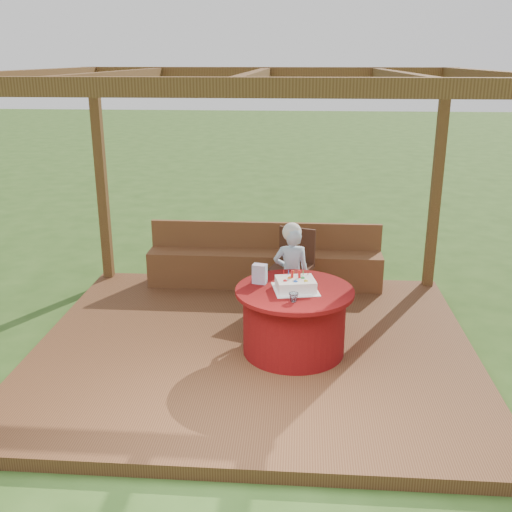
% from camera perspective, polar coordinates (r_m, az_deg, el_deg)
% --- Properties ---
extents(ground, '(60.00, 60.00, 0.00)m').
position_cam_1_polar(ground, '(6.34, -0.17, -9.32)').
color(ground, '#2A4C19').
rests_on(ground, ground).
extents(deck, '(4.50, 4.00, 0.12)m').
position_cam_1_polar(deck, '(6.32, -0.17, -8.84)').
color(deck, brown).
rests_on(deck, ground).
extents(pergola, '(4.50, 4.00, 2.72)m').
position_cam_1_polar(pergola, '(5.64, -0.20, 12.87)').
color(pergola, brown).
rests_on(pergola, deck).
extents(bench, '(3.00, 0.42, 0.80)m').
position_cam_1_polar(bench, '(7.77, 0.82, -0.89)').
color(bench, brown).
rests_on(bench, deck).
extents(table, '(1.17, 1.17, 0.67)m').
position_cam_1_polar(table, '(6.01, 3.64, -6.10)').
color(table, maroon).
rests_on(table, deck).
extents(chair, '(0.57, 0.57, 0.90)m').
position_cam_1_polar(chair, '(7.16, 3.58, -0.59)').
color(chair, '#3D1F13').
rests_on(chair, deck).
extents(elderly_woman, '(0.42, 0.30, 1.14)m').
position_cam_1_polar(elderly_woman, '(6.63, 3.37, -1.45)').
color(elderly_woman, '#96BDDF').
rests_on(elderly_woman, deck).
extents(birthday_cake, '(0.49, 0.49, 0.19)m').
position_cam_1_polar(birthday_cake, '(5.85, 3.79, -2.70)').
color(birthday_cake, white).
rests_on(birthday_cake, table).
extents(gift_bag, '(0.15, 0.12, 0.20)m').
position_cam_1_polar(gift_bag, '(5.99, 0.35, -1.71)').
color(gift_bag, pink).
rests_on(gift_bag, table).
extents(drinking_glass, '(0.11, 0.11, 0.08)m').
position_cam_1_polar(drinking_glass, '(5.58, 3.60, -3.95)').
color(drinking_glass, white).
rests_on(drinking_glass, table).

